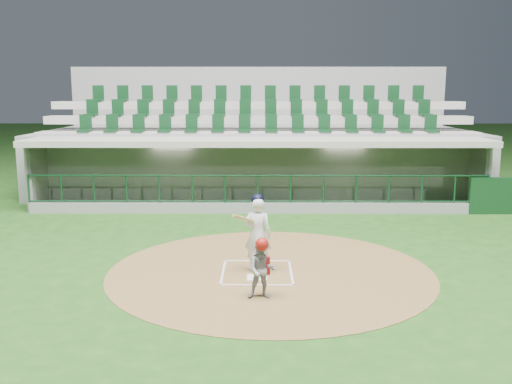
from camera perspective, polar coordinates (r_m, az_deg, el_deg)
ground at (r=12.98m, az=0.11°, el=-7.67°), size 120.00×120.00×0.00m
dirt_circle at (r=12.79m, az=1.46°, el=-7.91°), size 7.20×7.20×0.01m
home_plate at (r=12.31m, az=0.10°, el=-8.56°), size 0.43×0.43×0.02m
batter_box_chalk at (r=12.69m, az=0.10°, el=-8.00°), size 1.55×1.80×0.01m
dugout_structure at (r=20.41m, az=0.46°, el=1.60°), size 16.40×3.70×3.00m
seating_deck at (r=23.41m, az=0.20°, el=3.83°), size 17.00×6.72×5.15m
batter at (r=12.53m, az=0.16°, el=-4.09°), size 0.87×0.89×1.75m
catcher at (r=10.99m, az=0.59°, el=-7.65°), size 0.55×0.43×1.20m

